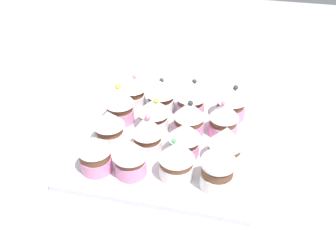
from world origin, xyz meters
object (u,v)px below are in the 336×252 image
Objects in this scene: cupcake_10 at (185,138)px; cupcake_9 at (189,118)px; cupcake_3 at (95,153)px; cupcake_14 at (225,144)px; baking_tray at (168,141)px; cupcake_5 at (154,112)px; cupcake_1 at (120,103)px; cupcake_7 at (130,157)px; cupcake_6 at (147,132)px; cupcake_0 at (132,91)px; cupcake_4 at (161,94)px; cupcake_2 at (109,126)px; cupcake_15 at (218,170)px; cupcake_12 at (232,101)px; cupcake_11 at (176,159)px; cupcake_8 at (191,96)px; cupcake_13 at (224,117)px.

cupcake_9 is at bearing -176.50° from cupcake_10.
cupcake_14 reaches higher than cupcake_3.
cupcake_5 is at bearing -131.18° from baking_tray.
cupcake_7 is (14.22, 6.64, -0.48)cm from cupcake_1.
cupcake_3 is at bearing -62.21° from cupcake_10.
cupcake_6 is 9.24cm from cupcake_9.
cupcake_0 is 6.22cm from cupcake_4.
cupcake_2 is at bearing -96.04° from cupcake_6.
cupcake_15 reaches higher than baking_tray.
cupcake_10 is at bearing -135.22° from cupcake_15.
cupcake_7 is at bearing 16.28° from cupcake_0.
cupcake_1 reaches higher than cupcake_0.
cupcake_9 is (0.33, 6.97, 0.14)cm from cupcake_5.
cupcake_4 is at bearing -88.72° from cupcake_12.
cupcake_11 reaches higher than cupcake_7.
cupcake_11 is (9.47, 3.61, 4.42)cm from baking_tray.
cupcake_12 is at bearing 90.63° from cupcake_0.
cupcake_6 is (0.80, 7.55, 0.56)cm from cupcake_2.
cupcake_5 is at bearing -92.74° from cupcake_9.
cupcake_12 is at bearing -179.21° from cupcake_14.
cupcake_10 is at bearing 63.69° from cupcake_1.
baking_tray is 4.58× the size of cupcake_4.
cupcake_9 reaches higher than cupcake_5.
cupcake_8 is (0.10, 12.61, 0.38)cm from cupcake_0.
cupcake_4 is 1.05× the size of cupcake_5.
cupcake_12 is (-6.89, 14.35, 0.34)cm from cupcake_5.
cupcake_1 reaches higher than cupcake_9.
cupcake_0 is 1.01× the size of cupcake_7.
cupcake_14 is at bearing 127.32° from cupcake_11.
cupcake_0 is 0.94× the size of cupcake_12.
cupcake_3 is 0.98× the size of cupcake_7.
cupcake_9 is at bearing -151.61° from cupcake_15.
cupcake_14 reaches higher than cupcake_2.
cupcake_1 is at bearing -49.05° from cupcake_4.
cupcake_2 is 1.00× the size of cupcake_15.
cupcake_6 is at bearing -44.87° from cupcake_12.
cupcake_8 is 21.39cm from cupcake_15.
cupcake_14 is (6.49, 7.57, 0.14)cm from cupcake_9.
cupcake_6 is 8.57cm from cupcake_11.
cupcake_15 is at bearing 46.40° from cupcake_5.
cupcake_10 is 0.87× the size of cupcake_11.
cupcake_0 reaches higher than cupcake_10.
cupcake_3 is 0.90× the size of cupcake_11.
cupcake_1 reaches higher than baking_tray.
cupcake_4 is at bearing -112.06° from cupcake_13.
cupcake_11 is at bearing -25.24° from cupcake_13.
baking_tray is at bearing -67.92° from cupcake_13.
cupcake_9 is 0.97× the size of cupcake_13.
cupcake_12 is 1.14× the size of cupcake_15.
cupcake_5 is 1.01× the size of cupcake_10.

